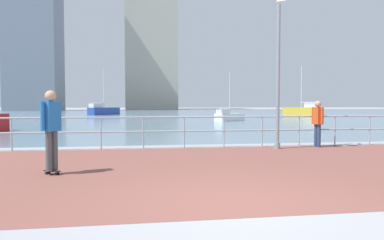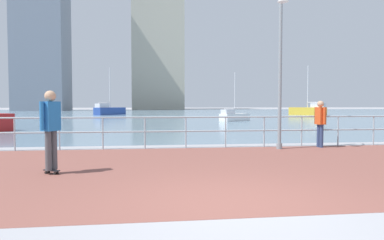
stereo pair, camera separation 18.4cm
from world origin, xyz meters
TOP-DOWN VIEW (x-y plane):
  - ground at (0.00, 40.00)m, footprint 220.00×220.00m
  - brick_paving at (0.00, 3.04)m, footprint 28.00×7.42m
  - harbor_water at (0.00, 51.75)m, footprint 180.00×88.00m
  - waterfront_railing at (-0.00, 6.75)m, footprint 25.25×0.06m
  - lamppost at (3.09, 6.00)m, footprint 0.42×0.80m
  - skateboarder at (-3.38, 2.70)m, footprint 0.40×0.51m
  - bystander at (4.72, 6.40)m, footprint 0.29×0.56m
  - sailboat_navy at (6.37, 25.37)m, footprint 3.13×2.62m
  - sailboat_gray at (-6.95, 46.16)m, footprint 4.36×4.59m
  - sailboat_yellow at (21.26, 41.46)m, footprint 4.56×4.65m
  - tower_slate at (-26.22, 81.24)m, footprint 11.29×10.69m
  - tower_brick at (1.45, 99.46)m, footprint 14.51×17.43m

SIDE VIEW (x-z plane):
  - ground at x=0.00m, z-range 0.00..0.00m
  - harbor_water at x=0.00m, z-range 0.00..0.00m
  - brick_paving at x=0.00m, z-range 0.00..0.01m
  - sailboat_navy at x=6.37m, z-range -1.79..2.63m
  - sailboat_gray at x=-6.95m, z-range -2.75..4.05m
  - sailboat_yellow at x=21.26m, z-range -2.83..4.16m
  - waterfront_railing at x=0.00m, z-range 0.21..1.31m
  - bystander at x=4.72m, z-range 0.14..1.79m
  - skateboarder at x=-3.38m, z-range 0.19..2.01m
  - lamppost at x=3.09m, z-range 0.30..5.99m
  - tower_brick at x=1.45m, z-range -0.83..38.82m
  - tower_slate at x=-26.22m, z-range -0.83..48.66m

